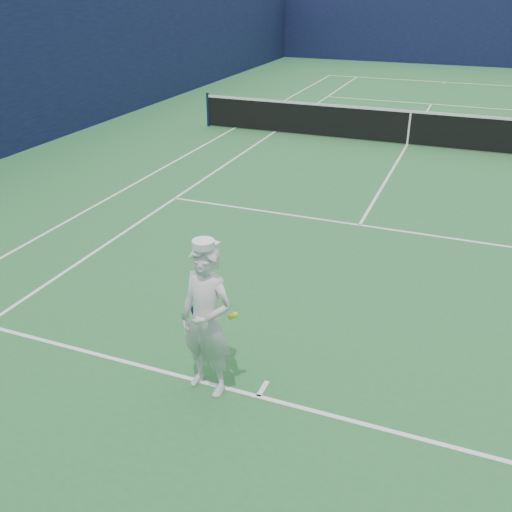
{
  "coord_description": "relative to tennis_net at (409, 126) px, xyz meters",
  "views": [
    {
      "loc": [
        1.9,
        -16.76,
        4.39
      ],
      "look_at": [
        -0.6,
        -10.43,
        1.06
      ],
      "focal_mm": 40.0,
      "sensor_mm": 36.0,
      "label": 1
    }
  ],
  "objects": [
    {
      "name": "tennis_net",
      "position": [
        0.0,
        0.0,
        0.0
      ],
      "size": [
        12.88,
        0.09,
        1.07
      ],
      "color": "#141E4C",
      "rests_on": "ground"
    },
    {
      "name": "ground",
      "position": [
        0.0,
        0.0,
        -0.55
      ],
      "size": [
        80.0,
        80.0,
        0.0
      ],
      "primitive_type": "plane",
      "color": "#276834",
      "rests_on": "ground"
    },
    {
      "name": "tennis_player",
      "position": [
        -0.6,
        -11.93,
        0.38
      ],
      "size": [
        0.77,
        0.62,
        1.92
      ],
      "rotation": [
        0.0,
        0.0,
        -0.21
      ],
      "color": "silver",
      "rests_on": "ground"
    },
    {
      "name": "court_markings",
      "position": [
        0.0,
        0.0,
        -0.55
      ],
      "size": [
        11.03,
        23.83,
        0.01
      ],
      "color": "white",
      "rests_on": "ground"
    },
    {
      "name": "windscreen_fence",
      "position": [
        0.0,
        0.0,
        1.45
      ],
      "size": [
        20.12,
        36.12,
        4.0
      ],
      "color": "#0E1233",
      "rests_on": "ground"
    }
  ]
}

